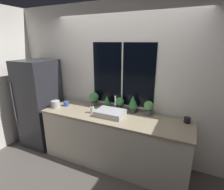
{
  "coord_description": "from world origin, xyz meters",
  "views": [
    {
      "loc": [
        1.1,
        -2.06,
        2.06
      ],
      "look_at": [
        -0.02,
        0.33,
        1.25
      ],
      "focal_mm": 28.0,
      "sensor_mm": 36.0,
      "label": 1
    }
  ],
  "objects_px": {
    "mug_blue": "(66,104)",
    "kettle": "(56,104)",
    "refrigerator": "(40,104)",
    "potted_plant_right": "(133,103)",
    "mug_black": "(187,120)",
    "soap_bottle": "(92,110)",
    "sink": "(110,113)",
    "potted_plant_far_left": "(94,98)",
    "potted_plant_center": "(120,103)",
    "potted_plant_left": "(107,102)",
    "potted_plant_far_right": "(149,107)"
  },
  "relations": [
    {
      "from": "sink",
      "to": "soap_bottle",
      "type": "relative_size",
      "value": 3.01
    },
    {
      "from": "potted_plant_right",
      "to": "mug_black",
      "type": "bearing_deg",
      "value": -2.34
    },
    {
      "from": "refrigerator",
      "to": "kettle",
      "type": "height_order",
      "value": "refrigerator"
    },
    {
      "from": "potted_plant_far_left",
      "to": "potted_plant_left",
      "type": "relative_size",
      "value": 1.15
    },
    {
      "from": "potted_plant_right",
      "to": "mug_black",
      "type": "xyz_separation_m",
      "value": [
        0.86,
        -0.04,
        -0.13
      ]
    },
    {
      "from": "potted_plant_far_right",
      "to": "mug_black",
      "type": "height_order",
      "value": "potted_plant_far_right"
    },
    {
      "from": "potted_plant_right",
      "to": "soap_bottle",
      "type": "relative_size",
      "value": 1.95
    },
    {
      "from": "potted_plant_far_right",
      "to": "sink",
      "type": "bearing_deg",
      "value": -153.16
    },
    {
      "from": "potted_plant_left",
      "to": "potted_plant_far_right",
      "type": "bearing_deg",
      "value": 0.0
    },
    {
      "from": "sink",
      "to": "potted_plant_center",
      "type": "distance_m",
      "value": 0.3
    },
    {
      "from": "mug_black",
      "to": "soap_bottle",
      "type": "bearing_deg",
      "value": -169.0
    },
    {
      "from": "refrigerator",
      "to": "soap_bottle",
      "type": "bearing_deg",
      "value": -1.54
    },
    {
      "from": "potted_plant_far_right",
      "to": "soap_bottle",
      "type": "relative_size",
      "value": 1.6
    },
    {
      "from": "sink",
      "to": "mug_black",
      "type": "bearing_deg",
      "value": 12.08
    },
    {
      "from": "soap_bottle",
      "to": "potted_plant_right",
      "type": "bearing_deg",
      "value": 27.72
    },
    {
      "from": "potted_plant_far_left",
      "to": "soap_bottle",
      "type": "distance_m",
      "value": 0.37
    },
    {
      "from": "potted_plant_far_left",
      "to": "potted_plant_far_right",
      "type": "distance_m",
      "value": 1.03
    },
    {
      "from": "potted_plant_left",
      "to": "kettle",
      "type": "xyz_separation_m",
      "value": [
        -0.86,
        -0.38,
        -0.05
      ]
    },
    {
      "from": "potted_plant_left",
      "to": "mug_blue",
      "type": "distance_m",
      "value": 0.78
    },
    {
      "from": "sink",
      "to": "soap_bottle",
      "type": "bearing_deg",
      "value": -172.95
    },
    {
      "from": "potted_plant_far_left",
      "to": "potted_plant_right",
      "type": "distance_m",
      "value": 0.76
    },
    {
      "from": "refrigerator",
      "to": "potted_plant_right",
      "type": "bearing_deg",
      "value": 8.81
    },
    {
      "from": "potted_plant_center",
      "to": "kettle",
      "type": "relative_size",
      "value": 1.5
    },
    {
      "from": "refrigerator",
      "to": "mug_black",
      "type": "bearing_deg",
      "value": 5.31
    },
    {
      "from": "soap_bottle",
      "to": "mug_blue",
      "type": "bearing_deg",
      "value": 171.69
    },
    {
      "from": "sink",
      "to": "potted_plant_far_right",
      "type": "xyz_separation_m",
      "value": [
        0.56,
        0.28,
        0.09
      ]
    },
    {
      "from": "potted_plant_far_left",
      "to": "mug_black",
      "type": "relative_size",
      "value": 2.76
    },
    {
      "from": "mug_black",
      "to": "potted_plant_center",
      "type": "bearing_deg",
      "value": 178.18
    },
    {
      "from": "potted_plant_right",
      "to": "mug_blue",
      "type": "height_order",
      "value": "potted_plant_right"
    },
    {
      "from": "mug_black",
      "to": "mug_blue",
      "type": "xyz_separation_m",
      "value": [
        -2.1,
        -0.2,
        -0.0
      ]
    },
    {
      "from": "mug_blue",
      "to": "potted_plant_far_left",
      "type": "bearing_deg",
      "value": 26.15
    },
    {
      "from": "potted_plant_right",
      "to": "potted_plant_far_left",
      "type": "bearing_deg",
      "value": -180.0
    },
    {
      "from": "mug_blue",
      "to": "sink",
      "type": "bearing_deg",
      "value": -3.1
    },
    {
      "from": "potted_plant_far_left",
      "to": "soap_bottle",
      "type": "xyz_separation_m",
      "value": [
        0.15,
        -0.32,
        -0.09
      ]
    },
    {
      "from": "potted_plant_right",
      "to": "soap_bottle",
      "type": "xyz_separation_m",
      "value": [
        -0.61,
        -0.32,
        -0.11
      ]
    },
    {
      "from": "sink",
      "to": "potted_plant_far_left",
      "type": "bearing_deg",
      "value": 149.32
    },
    {
      "from": "mug_black",
      "to": "mug_blue",
      "type": "bearing_deg",
      "value": -174.67
    },
    {
      "from": "potted_plant_far_right",
      "to": "mug_blue",
      "type": "distance_m",
      "value": 1.52
    },
    {
      "from": "potted_plant_far_left",
      "to": "potted_plant_far_right",
      "type": "relative_size",
      "value": 1.08
    },
    {
      "from": "refrigerator",
      "to": "sink",
      "type": "distance_m",
      "value": 1.57
    },
    {
      "from": "mug_black",
      "to": "kettle",
      "type": "distance_m",
      "value": 2.24
    },
    {
      "from": "potted_plant_right",
      "to": "mug_black",
      "type": "relative_size",
      "value": 3.14
    },
    {
      "from": "potted_plant_center",
      "to": "kettle",
      "type": "distance_m",
      "value": 1.18
    },
    {
      "from": "potted_plant_center",
      "to": "potted_plant_right",
      "type": "xyz_separation_m",
      "value": [
        0.24,
        0.0,
        0.04
      ]
    },
    {
      "from": "potted_plant_left",
      "to": "mug_blue",
      "type": "xyz_separation_m",
      "value": [
        -0.74,
        -0.23,
        -0.08
      ]
    },
    {
      "from": "sink",
      "to": "potted_plant_far_left",
      "type": "xyz_separation_m",
      "value": [
        -0.47,
        0.28,
        0.11
      ]
    },
    {
      "from": "mug_blue",
      "to": "kettle",
      "type": "relative_size",
      "value": 0.61
    },
    {
      "from": "potted_plant_far_left",
      "to": "potted_plant_right",
      "type": "bearing_deg",
      "value": 0.0
    },
    {
      "from": "potted_plant_right",
      "to": "potted_plant_far_right",
      "type": "height_order",
      "value": "potted_plant_right"
    },
    {
      "from": "potted_plant_left",
      "to": "potted_plant_right",
      "type": "relative_size",
      "value": 0.77
    }
  ]
}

